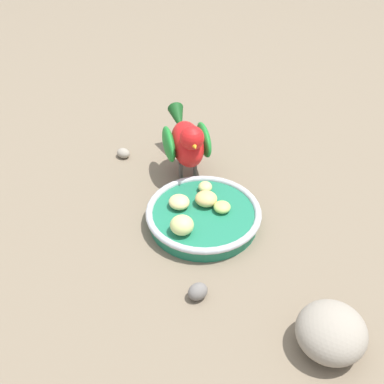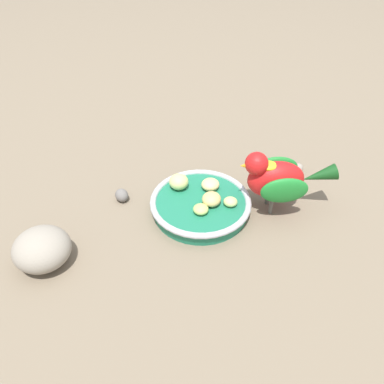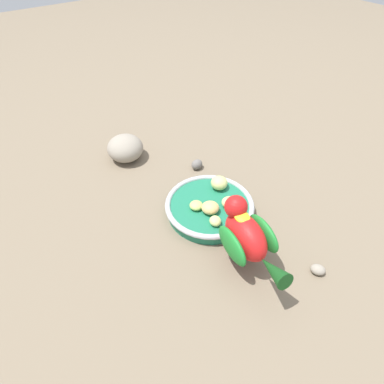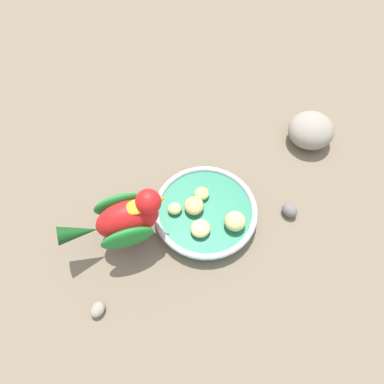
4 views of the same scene
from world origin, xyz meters
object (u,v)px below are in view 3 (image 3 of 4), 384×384
Objects in this scene: apple_piece_0 at (196,205)px; rock_large at (125,148)px; feeding_bowl at (209,207)px; apple_piece_4 at (219,183)px; pebble_0 at (318,270)px; apple_piece_1 at (230,203)px; apple_piece_2 at (210,208)px; apple_piece_3 at (215,221)px; pebble_1 at (197,164)px; parrot at (247,236)px.

rock_large is (-0.28, -0.02, -0.00)m from apple_piece_0.
apple_piece_0 reaches higher than feeding_bowl.
pebble_0 is (0.27, 0.01, -0.03)m from apple_piece_4.
rock_large is at bearing -167.44° from pebble_0.
apple_piece_1 reaches higher than pebble_0.
apple_piece_0 is at bearing -146.86° from apple_piece_2.
apple_piece_3 is (0.03, -0.01, -0.00)m from apple_piece_2.
feeding_bowl is at bearing -59.56° from apple_piece_4.
apple_piece_1 is at bearing 110.20° from apple_piece_3.
rock_large is at bearing -165.17° from apple_piece_1.
apple_piece_4 reaches higher than apple_piece_3.
pebble_1 is (0.15, 0.13, -0.02)m from rock_large.
parrot is (0.09, -0.00, 0.04)m from apple_piece_3.
rock_large is at bearing -175.44° from apple_piece_0.
apple_piece_3 is 0.86× the size of pebble_1.
rock_large is at bearing -158.19° from apple_piece_4.
apple_piece_1 is at bearing 74.92° from apple_piece_2.
pebble_0 is 0.89× the size of pebble_1.
apple_piece_4 is at bearing 162.05° from apple_piece_1.
pebble_0 is (0.10, 0.09, -0.07)m from parrot.
apple_piece_0 is 0.06m from apple_piece_3.
apple_piece_4 reaches higher than apple_piece_0.
pebble_0 is at bearing 19.25° from apple_piece_2.
apple_piece_0 is 0.03m from apple_piece_2.
apple_piece_2 reaches higher than pebble_1.
apple_piece_4 is 1.25× the size of pebble_1.
parrot is 0.31m from pebble_1.
apple_piece_1 is at bearing -170.92° from pebble_0.
apple_piece_1 is 0.06m from apple_piece_3.
apple_piece_0 is 0.75× the size of apple_piece_4.
apple_piece_3 is at bearing 8.96° from parrot.
apple_piece_3 is at bearing 3.95° from apple_piece_0.
feeding_bowl is 7.37× the size of apple_piece_3.
apple_piece_0 is 0.08m from apple_piece_4.
apple_piece_2 is 0.31m from rock_large.
parrot is 0.15m from pebble_0.
apple_piece_2 is at bearing -35.36° from feeding_bowl.
apple_piece_1 reaches higher than apple_piece_0.
parrot is (0.12, -0.02, 0.04)m from apple_piece_2.
apple_piece_2 is at bearing 3.21° from parrot.
apple_piece_3 is at bearing -22.03° from apple_piece_2.
pebble_0 is at bearing 9.08° from apple_piece_1.
apple_piece_4 is (-0.03, 0.05, 0.02)m from feeding_bowl.
apple_piece_1 is at bearing 47.53° from feeding_bowl.
pebble_1 is (-0.11, 0.02, -0.03)m from apple_piece_4.
rock_large reaches higher than feeding_bowl.
apple_piece_0 is 0.80× the size of apple_piece_1.
rock_large is 3.11× the size of pebble_1.
apple_piece_1 is 1.17× the size of pebble_1.
feeding_bowl is at bearing -164.73° from pebble_0.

